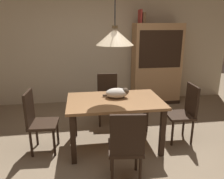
# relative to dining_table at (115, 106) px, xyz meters

# --- Properties ---
(ground) EXTENTS (10.00, 10.00, 0.00)m
(ground) POSITION_rel_dining_table_xyz_m (-0.02, -0.50, -0.65)
(ground) COLOR #847056
(back_wall) EXTENTS (6.40, 0.10, 2.90)m
(back_wall) POSITION_rel_dining_table_xyz_m (-0.02, 2.15, 0.80)
(back_wall) COLOR beige
(back_wall) RESTS_ON ground
(dining_table) EXTENTS (1.40, 0.90, 0.75)m
(dining_table) POSITION_rel_dining_table_xyz_m (0.00, 0.00, 0.00)
(dining_table) COLOR olive
(dining_table) RESTS_ON ground
(chair_far_back) EXTENTS (0.43, 0.43, 0.93)m
(chair_far_back) POSITION_rel_dining_table_xyz_m (0.01, 0.88, -0.14)
(chair_far_back) COLOR black
(chair_far_back) RESTS_ON ground
(chair_left_side) EXTENTS (0.42, 0.42, 0.93)m
(chair_left_side) POSITION_rel_dining_table_xyz_m (-1.13, 0.00, -0.14)
(chair_left_side) COLOR black
(chair_left_side) RESTS_ON ground
(chair_near_front) EXTENTS (0.44, 0.44, 0.93)m
(chair_near_front) POSITION_rel_dining_table_xyz_m (-0.01, -0.88, -0.14)
(chair_near_front) COLOR black
(chair_near_front) RESTS_ON ground
(chair_right_side) EXTENTS (0.42, 0.42, 0.93)m
(chair_right_side) POSITION_rel_dining_table_xyz_m (1.13, -0.00, -0.14)
(chair_right_side) COLOR black
(chair_right_side) RESTS_ON ground
(cat_sleeping) EXTENTS (0.39, 0.24, 0.16)m
(cat_sleeping) POSITION_rel_dining_table_xyz_m (0.06, 0.09, 0.18)
(cat_sleeping) COLOR beige
(cat_sleeping) RESTS_ON dining_table
(pendant_lamp) EXTENTS (0.52, 0.52, 1.30)m
(pendant_lamp) POSITION_rel_dining_table_xyz_m (0.00, 0.00, 1.01)
(pendant_lamp) COLOR beige
(hutch_bookcase) EXTENTS (1.12, 0.45, 1.85)m
(hutch_bookcase) POSITION_rel_dining_table_xyz_m (1.28, 1.82, 0.24)
(hutch_bookcase) COLOR tan
(hutch_bookcase) RESTS_ON ground
(book_red_tall) EXTENTS (0.04, 0.22, 0.28)m
(book_red_tall) POSITION_rel_dining_table_xyz_m (0.85, 1.82, 1.34)
(book_red_tall) COLOR #B73833
(book_red_tall) RESTS_ON hutch_bookcase
(book_brown_thick) EXTENTS (0.06, 0.24, 0.22)m
(book_brown_thick) POSITION_rel_dining_table_xyz_m (0.92, 1.82, 1.31)
(book_brown_thick) COLOR brown
(book_brown_thick) RESTS_ON hutch_bookcase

